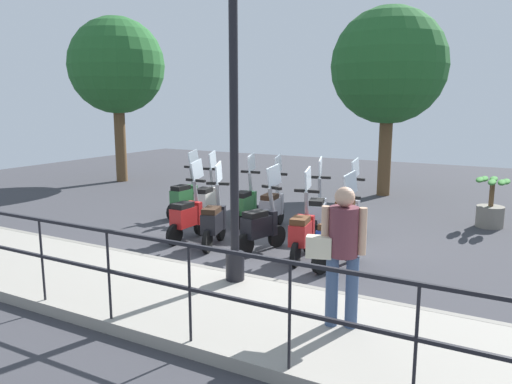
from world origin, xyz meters
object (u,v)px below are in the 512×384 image
Objects in this scene: pedestrian_with_bag at (341,246)px; tree_large at (117,66)px; lamp_post_near at (234,140)px; scooter_near_0 at (337,239)px; scooter_near_1 at (302,232)px; scooter_near_3 at (214,221)px; potted_palm at (491,206)px; scooter_far_1 at (317,212)px; scooter_far_5 at (185,197)px; scooter_far_0 at (348,213)px; tree_distant at (389,66)px; scooter_far_2 at (272,206)px; scooter_far_3 at (245,204)px; scooter_far_4 at (207,199)px; scooter_near_4 at (188,216)px; scooter_near_2 at (261,225)px.

pedestrian_with_bag is 12.78m from tree_large.
scooter_near_0 is (1.60, -0.93, -1.65)m from lamp_post_near.
scooter_near_1 is 1.73m from scooter_near_3.
pedestrian_with_bag is at bearing 170.33° from potted_palm.
scooter_far_1 is 3.26m from scooter_far_5.
tree_distant is at bearing 10.05° from scooter_far_0.
scooter_near_1 is (-6.52, -0.34, -3.09)m from tree_distant.
scooter_far_2 is at bearing -113.88° from tree_large.
scooter_near_0 is at bearing -127.44° from scooter_far_3.
scooter_near_0 is at bearing 4.50° from pedestrian_with_bag.
tree_distant is 7.42m from scooter_near_3.
scooter_near_0 is at bearing -163.20° from scooter_far_0.
scooter_near_3 is at bearing 132.98° from potted_palm.
scooter_near_0 and scooter_far_4 have the same top height.
scooter_near_4 is at bearing 41.88° from pedestrian_with_bag.
scooter_far_2 is 1.00× the size of scooter_far_4.
scooter_far_3 is (-3.26, -6.67, -3.26)m from tree_large.
scooter_near_3 is at bearing 168.13° from tree_distant.
scooter_far_4 is at bearing 84.70° from scooter_far_3.
scooter_near_1 is at bearing -144.78° from scooter_far_2.
scooter_far_1 and scooter_far_5 have the same top height.
scooter_far_0 is at bearing 133.64° from potted_palm.
tree_large reaches higher than lamp_post_near.
scooter_near_4 and scooter_far_4 have the same top height.
scooter_near_0 is at bearing -171.45° from tree_distant.
pedestrian_with_bag is at bearing -111.28° from lamp_post_near.
scooter_far_1 is at bearing 179.84° from tree_distant.
scooter_near_1 is 2.09m from scooter_far_2.
tree_large is at bearing 54.11° from scooter_near_4.
tree_distant reaches higher than lamp_post_near.
scooter_near_1 is 1.71m from scooter_far_0.
potted_palm is at bearing -65.38° from scooter_far_1.
scooter_near_2 is 1.00× the size of scooter_near_3.
tree_distant is 7.40m from scooter_near_0.
scooter_near_3 is 1.00× the size of scooter_near_4.
scooter_near_1 is at bearing -126.61° from scooter_far_4.
scooter_near_4 is (-3.94, 5.01, 0.04)m from potted_palm.
scooter_near_2 is (-6.48, 0.47, -3.09)m from tree_distant.
tree_distant is at bearing 24.08° from scooter_near_0.
scooter_near_2 is 1.63m from scooter_far_2.
pedestrian_with_bag is at bearing -159.15° from scooter_far_0.
scooter_near_2 is at bearing -133.88° from scooter_far_4.
pedestrian_with_bag is 1.03× the size of scooter_far_1.
pedestrian_with_bag is at bearing -142.03° from scooter_near_3.
scooter_far_2 is at bearing -86.43° from scooter_far_5.
scooter_near_2 is 1.00× the size of scooter_far_4.
scooter_far_1 is 1.00× the size of scooter_far_5.
pedestrian_with_bag is (-0.70, -1.79, -1.05)m from lamp_post_near.
scooter_far_4 is (-0.01, 2.64, 0.00)m from scooter_far_1.
scooter_near_1 is (2.43, 1.52, -0.60)m from pedestrian_with_bag.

